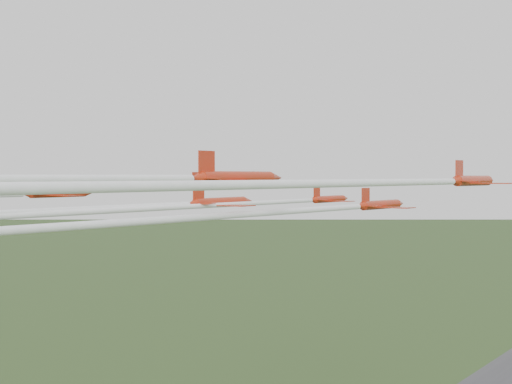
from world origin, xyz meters
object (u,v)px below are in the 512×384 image
Objects in this scene: jet_row2_right at (310,210)px; jet_row3_right at (400,182)px; jet_row3_mid at (158,206)px; jet_row2_left at (118,188)px; jet_lead at (260,203)px; jet_row4_right at (172,179)px.

jet_row3_right is at bearing -31.03° from jet_row2_right.
jet_row2_right is 16.94m from jet_row3_mid.
jet_row2_left is 1.25× the size of jet_row3_mid.
jet_lead is 18.62m from jet_row2_left.
jet_row4_right reaches higher than jet_row3_mid.
jet_row3_mid reaches higher than jet_row2_right.
jet_lead is 17.89m from jet_row3_mid.
jet_row3_mid is (-16.09, -5.31, 0.18)m from jet_row2_right.
jet_row4_right reaches higher than jet_lead.
jet_row3_right is at bearing -8.47° from jet_row3_mid.
jet_row3_right is 1.31× the size of jet_row4_right.
jet_row3_right is (29.33, -21.66, 2.97)m from jet_lead.
jet_row2_right is at bearing -39.12° from jet_lead.
jet_row4_right is (-1.31, -19.05, 3.22)m from jet_row2_right.
jet_row2_left is at bearing 167.38° from jet_row3_mid.
jet_row4_right is (22.81, -15.35, 1.16)m from jet_row2_left.
jet_row3_right is at bearing -36.16° from jet_lead.
jet_row2_right is at bearing 4.60° from jet_row2_left.
jet_row2_left is at bearing -118.26° from jet_lead.
jet_lead is at bearing 57.33° from jet_row2_left.
jet_row4_right reaches higher than jet_row2_right.
jet_row2_left reaches higher than jet_lead.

